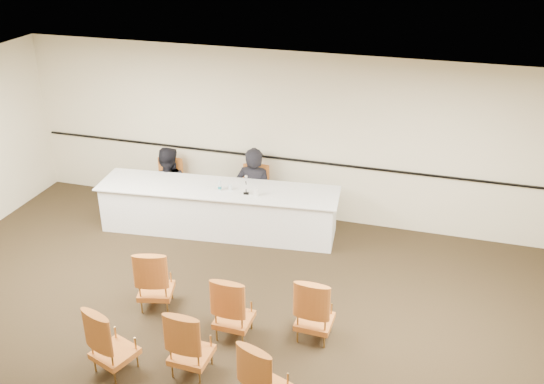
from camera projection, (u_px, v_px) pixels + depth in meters
The scene contains 20 objects.
floor at pixel (212, 355), 7.70m from camera, with size 10.00×10.00×0.00m, color black.
ceiling at pixel (200, 133), 6.39m from camera, with size 10.00×10.00×0.00m, color silver.
wall_back at pixel (294, 138), 10.50m from camera, with size 10.00×0.04×3.00m, color beige.
wall_rail at pixel (293, 160), 10.64m from camera, with size 9.80×0.04×0.03m, color black.
panel_table at pixel (219, 209), 10.42m from camera, with size 4.11×0.94×0.82m, color silver, non-canonical shape.
panelist_main at pixel (254, 196), 10.86m from camera, with size 0.68×0.44×1.85m, color black.
panelist_main_chair at pixel (254, 194), 10.84m from camera, with size 0.50×0.50×0.95m, color #A8621E, non-canonical shape.
panelist_second at pixel (168, 190), 11.14m from camera, with size 0.81×0.63×1.67m, color black.
panelist_second_chair at pixel (168, 186), 11.11m from camera, with size 0.50×0.50×0.95m, color #A8621E, non-canonical shape.
papers at pixel (250, 192), 10.10m from camera, with size 0.30×0.22×0.00m, color white.
microphone at pixel (246, 186), 9.96m from camera, with size 0.10×0.20×0.28m, color black, non-canonical shape.
water_bottle at pixel (220, 185), 10.10m from camera, with size 0.06×0.06×0.20m, color #16747D, non-canonical shape.
drinking_glass at pixel (230, 187), 10.14m from camera, with size 0.06×0.06×0.10m, color silver.
coffee_cup at pixel (256, 192), 9.94m from camera, with size 0.09×0.09×0.14m, color silver.
aud_chair_front_left at pixel (155, 277), 8.43m from camera, with size 0.50×0.50×0.95m, color #A8621E, non-canonical shape.
aud_chair_front_mid at pixel (234, 305), 7.85m from camera, with size 0.50×0.50×0.95m, color #A8621E, non-canonical shape.
aud_chair_front_right at pixel (315, 307), 7.82m from camera, with size 0.50×0.50×0.95m, color #A8621E, non-canonical shape.
aud_chair_back_left at pixel (113, 338), 7.26m from camera, with size 0.50×0.50×0.95m, color #A8621E, non-canonical shape.
aud_chair_back_mid at pixel (191, 340), 7.24m from camera, with size 0.50×0.50×0.95m, color #A8621E, non-canonical shape.
aud_chair_back_right at pixel (265, 374), 6.72m from camera, with size 0.50×0.50×0.95m, color #A8621E, non-canonical shape.
Camera 1 is at (2.45, -5.56, 5.22)m, focal length 40.00 mm.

